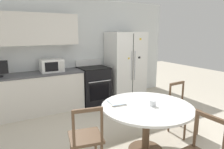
{
  "coord_description": "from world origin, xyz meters",
  "views": [
    {
      "loc": [
        -1.83,
        -2.23,
        1.78
      ],
      "look_at": [
        0.09,
        1.15,
        0.95
      ],
      "focal_mm": 32.0,
      "sensor_mm": 36.0,
      "label": 1
    }
  ],
  "objects_px": {
    "microwave": "(52,65)",
    "candle_glass": "(153,104)",
    "refrigerator": "(125,65)",
    "dining_chair_left": "(86,138)",
    "dining_chair_right": "(183,110)",
    "oven_range": "(94,85)"
  },
  "relations": [
    {
      "from": "microwave",
      "to": "candle_glass",
      "type": "distance_m",
      "value": 2.61
    },
    {
      "from": "refrigerator",
      "to": "dining_chair_left",
      "type": "relative_size",
      "value": 1.98
    },
    {
      "from": "microwave",
      "to": "dining_chair_left",
      "type": "relative_size",
      "value": 0.54
    },
    {
      "from": "dining_chair_right",
      "to": "candle_glass",
      "type": "xyz_separation_m",
      "value": [
        -0.87,
        -0.19,
        0.33
      ]
    },
    {
      "from": "microwave",
      "to": "dining_chair_right",
      "type": "distance_m",
      "value": 2.91
    },
    {
      "from": "microwave",
      "to": "candle_glass",
      "type": "bearing_deg",
      "value": -70.97
    },
    {
      "from": "dining_chair_right",
      "to": "candle_glass",
      "type": "bearing_deg",
      "value": 10.1
    },
    {
      "from": "microwave",
      "to": "dining_chair_right",
      "type": "xyz_separation_m",
      "value": [
        1.72,
        -2.26,
        -0.61
      ]
    },
    {
      "from": "oven_range",
      "to": "dining_chair_right",
      "type": "bearing_deg",
      "value": -72.32
    },
    {
      "from": "oven_range",
      "to": "dining_chair_left",
      "type": "relative_size",
      "value": 1.2
    },
    {
      "from": "dining_chair_right",
      "to": "candle_glass",
      "type": "relative_size",
      "value": 10.39
    },
    {
      "from": "microwave",
      "to": "refrigerator",
      "type": "bearing_deg",
      "value": -1.99
    },
    {
      "from": "candle_glass",
      "to": "microwave",
      "type": "bearing_deg",
      "value": 109.03
    },
    {
      "from": "refrigerator",
      "to": "dining_chair_left",
      "type": "bearing_deg",
      "value": -132.91
    },
    {
      "from": "dining_chair_left",
      "to": "microwave",
      "type": "bearing_deg",
      "value": 98.21
    },
    {
      "from": "oven_range",
      "to": "dining_chair_right",
      "type": "xyz_separation_m",
      "value": [
        0.71,
        -2.23,
        -0.03
      ]
    },
    {
      "from": "microwave",
      "to": "dining_chair_right",
      "type": "bearing_deg",
      "value": -52.77
    },
    {
      "from": "oven_range",
      "to": "microwave",
      "type": "bearing_deg",
      "value": 177.77
    },
    {
      "from": "refrigerator",
      "to": "dining_chair_left",
      "type": "distance_m",
      "value": 3.11
    },
    {
      "from": "refrigerator",
      "to": "dining_chair_right",
      "type": "height_order",
      "value": "refrigerator"
    },
    {
      "from": "refrigerator",
      "to": "dining_chair_left",
      "type": "height_order",
      "value": "refrigerator"
    },
    {
      "from": "refrigerator",
      "to": "dining_chair_left",
      "type": "xyz_separation_m",
      "value": [
        -2.09,
        -2.25,
        -0.46
      ]
    }
  ]
}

